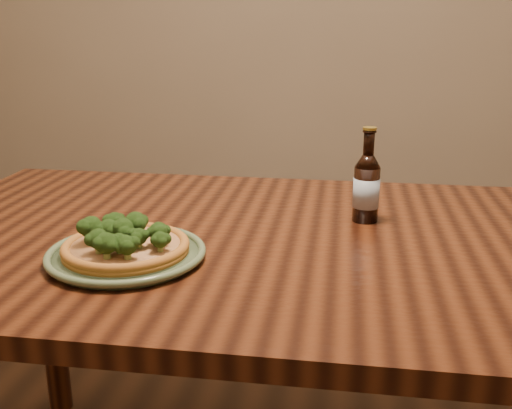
# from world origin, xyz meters

# --- Properties ---
(table) EXTENTS (1.60, 0.90, 0.75)m
(table) POSITION_xyz_m (0.00, 0.10, 0.66)
(table) COLOR #3F1C0D
(table) RESTS_ON ground
(plate) EXTENTS (0.29, 0.29, 0.02)m
(plate) POSITION_xyz_m (-0.26, -0.06, 0.76)
(plate) COLOR #556848
(plate) RESTS_ON table
(pizza) EXTENTS (0.23, 0.23, 0.07)m
(pizza) POSITION_xyz_m (-0.27, -0.06, 0.78)
(pizza) COLOR #A76825
(pizza) RESTS_ON plate
(beer_bottle) EXTENTS (0.06, 0.06, 0.20)m
(beer_bottle) POSITION_xyz_m (0.17, 0.22, 0.83)
(beer_bottle) COLOR black
(beer_bottle) RESTS_ON table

